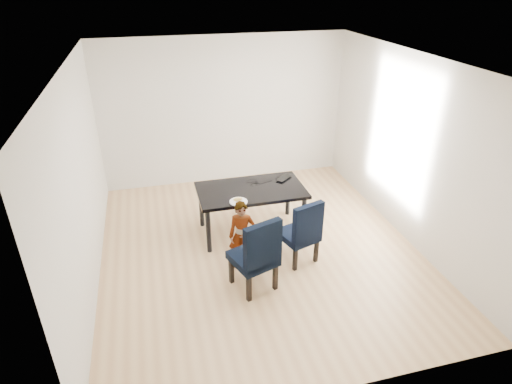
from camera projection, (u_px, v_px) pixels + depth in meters
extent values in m
cube|color=tan|center=(259.00, 249.00, 6.32)|extent=(4.50, 5.00, 0.01)
cube|color=white|center=(260.00, 61.00, 5.06)|extent=(4.50, 5.00, 0.01)
cube|color=silver|center=(224.00, 112.00, 7.84)|extent=(4.50, 0.01, 2.70)
cube|color=silver|center=(338.00, 285.00, 3.54)|extent=(4.50, 0.01, 2.70)
cube|color=silver|center=(81.00, 185.00, 5.19)|extent=(0.01, 5.00, 2.70)
cube|color=white|center=(410.00, 150.00, 6.19)|extent=(0.01, 5.00, 2.70)
cube|color=black|center=(251.00, 211.00, 6.57)|extent=(1.60, 0.90, 0.75)
cube|color=black|center=(253.00, 252.00, 5.35)|extent=(0.65, 0.66, 1.05)
cube|color=black|center=(298.00, 230.00, 5.89)|extent=(0.59, 0.60, 0.97)
imported|color=#CE6211|center=(242.00, 236.00, 5.73)|extent=(0.41, 0.31, 0.99)
cylinder|color=white|center=(238.00, 202.00, 6.03)|extent=(0.32, 0.32, 0.01)
ellipsoid|color=gold|center=(238.00, 199.00, 6.03)|extent=(0.14, 0.07, 0.05)
imported|color=black|center=(282.00, 177.00, 6.72)|extent=(0.36, 0.34, 0.02)
torus|color=black|center=(255.00, 184.00, 6.53)|extent=(0.16, 0.16, 0.01)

